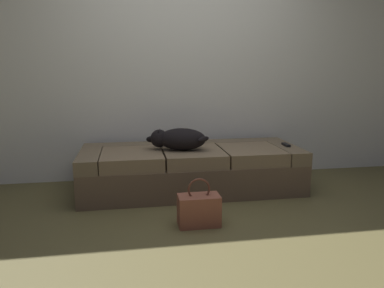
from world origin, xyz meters
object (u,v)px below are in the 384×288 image
at_px(dog_dark, 178,139).
at_px(handbag, 199,210).
at_px(tv_remote, 286,145).
at_px(couch, 191,169).

relative_size(dog_dark, handbag, 1.62).
bearing_deg(dog_dark, handbag, -86.33).
bearing_deg(tv_remote, couch, 179.62).
xyz_separation_m(dog_dark, handbag, (0.05, -0.80, -0.41)).
xyz_separation_m(couch, tv_remote, (0.97, -0.06, 0.23)).
bearing_deg(tv_remote, handbag, -139.38).
height_order(couch, tv_remote, tv_remote).
bearing_deg(tv_remote, dog_dark, -176.67).
distance_m(couch, tv_remote, 0.99).
distance_m(couch, handbag, 0.88).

